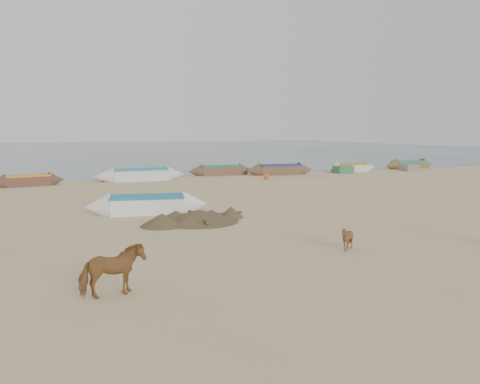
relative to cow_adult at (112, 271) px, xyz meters
name	(u,v)px	position (x,y,z in m)	size (l,w,h in m)	color
ground	(278,232)	(6.47, 4.93, -0.61)	(140.00, 140.00, 0.00)	tan
sea	(103,149)	(6.47, 86.93, -0.60)	(160.00, 160.00, 0.00)	slate
cow_adult	(112,271)	(0.00, 0.00, 0.00)	(0.65, 1.43, 1.21)	brown
calf_front	(347,238)	(7.31, 1.64, -0.21)	(0.63, 0.71, 0.79)	#58361B
near_canoe	(147,204)	(2.55, 10.52, -0.19)	(5.53, 1.31, 0.83)	white
debris_pile	(199,215)	(4.26, 7.91, -0.36)	(3.32, 3.32, 0.49)	brown
waterline_canoes	(154,173)	(5.65, 25.67, -0.18)	(56.90, 4.73, 0.93)	brown
beach_clutter	(227,174)	(11.22, 24.58, -0.31)	(45.39, 4.16, 0.64)	#2F6A39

